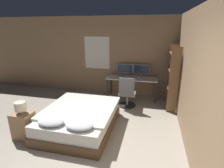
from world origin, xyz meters
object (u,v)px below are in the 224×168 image
object	(u,v)px
keyboard	(131,79)
office_chair	(127,95)
bedside_lamp	(20,106)
nightstand	(24,125)
monitor_left	(125,69)
computer_mouse	(140,79)
bed	(80,119)
bookshelf	(173,75)
monitor_right	(142,70)
desk	(132,80)

from	to	relation	value
keyboard	office_chair	world-z (taller)	office_chair
keyboard	bedside_lamp	bearing A→B (deg)	-127.28
nightstand	monitor_left	distance (m)	3.53
computer_mouse	office_chair	distance (m)	0.69
nightstand	computer_mouse	xyz separation A→B (m)	(2.24, 2.60, 0.45)
bed	nightstand	distance (m)	1.20
bookshelf	nightstand	bearing A→B (deg)	-144.00
bedside_lamp	bookshelf	size ratio (longest dim) A/B	0.14
keyboard	nightstand	bearing A→B (deg)	-127.28
bed	monitor_left	size ratio (longest dim) A/B	3.47
bed	monitor_left	world-z (taller)	monitor_left
bedside_lamp	bookshelf	distance (m)	3.98
office_chair	monitor_right	bearing A→B (deg)	70.62
monitor_right	computer_mouse	size ratio (longest dim) A/B	7.83
desk	monitor_left	size ratio (longest dim) A/B	3.03
desk	computer_mouse	size ratio (longest dim) A/B	23.71
desk	office_chair	xyz separation A→B (m)	(-0.04, -0.72, -0.26)
bedside_lamp	office_chair	size ratio (longest dim) A/B	0.26
bedside_lamp	monitor_right	distance (m)	3.79
keyboard	office_chair	bearing A→B (deg)	-94.88
bed	computer_mouse	world-z (taller)	computer_mouse
monitor_right	bedside_lamp	bearing A→B (deg)	-126.79
desk	computer_mouse	world-z (taller)	computer_mouse
monitor_right	desk	bearing A→B (deg)	-142.91
bedside_lamp	bookshelf	bearing A→B (deg)	36.00
bed	monitor_right	distance (m)	2.80
bedside_lamp	keyboard	size ratio (longest dim) A/B	0.72
monitor_left	computer_mouse	size ratio (longest dim) A/B	7.83
desk	nightstand	bearing A→B (deg)	-125.13
bed	monitor_left	distance (m)	2.60
office_chair	computer_mouse	bearing A→B (deg)	58.59
desk	monitor_left	distance (m)	0.48
nightstand	keyboard	world-z (taller)	keyboard
computer_mouse	monitor_left	bearing A→B (deg)	142.14
monitor_right	office_chair	size ratio (longest dim) A/B	0.58
nightstand	monitor_left	world-z (taller)	monitor_left
computer_mouse	desk	bearing A→B (deg)	141.34
bedside_lamp	desk	distance (m)	3.44
nightstand	bookshelf	xyz separation A→B (m)	(3.21, 2.34, 0.73)
bedside_lamp	monitor_right	bearing A→B (deg)	53.21
bedside_lamp	office_chair	world-z (taller)	office_chair
bedside_lamp	bookshelf	xyz separation A→B (m)	(3.21, 2.34, 0.28)
nightstand	monitor_right	size ratio (longest dim) A/B	1.07
monitor_left	bedside_lamp	bearing A→B (deg)	-119.21
monitor_left	keyboard	bearing A→B (deg)	-56.32
bed	bedside_lamp	distance (m)	1.29
keyboard	bookshelf	xyz separation A→B (m)	(1.24, -0.26, 0.28)
office_chair	bed	bearing A→B (deg)	-121.32
nightstand	monitor_right	world-z (taller)	monitor_right
nightstand	monitor_right	xyz separation A→B (m)	(2.26, 3.03, 0.67)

